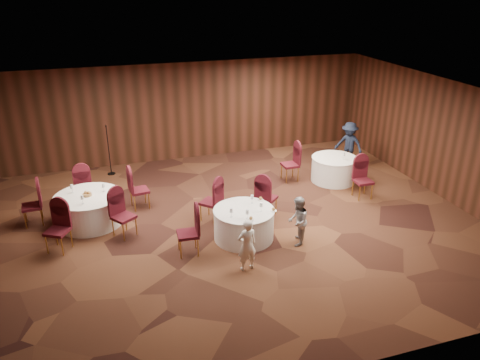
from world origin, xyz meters
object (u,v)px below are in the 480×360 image
object	(u,v)px
table_right	(334,169)
man_c	(349,144)
table_left	(89,209)
woman_a	(247,245)
mic_stand	(110,160)
table_main	(244,224)
woman_b	(298,221)

from	to	relation	value
table_right	man_c	bearing A→B (deg)	42.94
man_c	table_left	bearing A→B (deg)	-115.74
woman_a	table_left	bearing A→B (deg)	-53.41
table_left	mic_stand	bearing A→B (deg)	77.35
table_left	table_right	distance (m)	7.08
table_main	table_left	xyz separation A→B (m)	(-3.43, 1.89, 0.00)
table_main	table_left	size ratio (longest dim) A/B	0.87
man_c	woman_a	bearing A→B (deg)	-83.36
table_right	woman_a	bearing A→B (deg)	-137.52
table_main	table_right	size ratio (longest dim) A/B	1.06
table_main	woman_b	world-z (taller)	woman_b
mic_stand	man_c	world-z (taller)	mic_stand
woman_a	man_c	distance (m)	6.78
mic_stand	woman_b	bearing A→B (deg)	-55.64
woman_a	mic_stand	bearing A→B (deg)	-76.92
table_right	woman_b	world-z (taller)	woman_b
table_main	table_right	bearing A→B (deg)	33.44
mic_stand	man_c	size ratio (longest dim) A/B	1.07
mic_stand	woman_b	distance (m)	6.78
woman_b	man_c	size ratio (longest dim) A/B	0.80
woman_a	woman_b	xyz separation A→B (m)	(1.43, 0.62, 0.00)
man_c	mic_stand	bearing A→B (deg)	-138.38
mic_stand	woman_a	size ratio (longest dim) A/B	1.35
woman_a	table_main	bearing A→B (deg)	-113.41
table_main	man_c	distance (m)	5.74
table_right	mic_stand	xyz separation A→B (m)	(-6.37, 2.58, 0.08)
table_main	woman_a	bearing A→B (deg)	-105.41
table_main	table_left	distance (m)	3.92
table_right	man_c	xyz separation A→B (m)	(1.02, 0.95, 0.36)
table_right	woman_a	xyz separation A→B (m)	(-3.97, -3.64, 0.21)
mic_stand	woman_a	bearing A→B (deg)	-68.92
mic_stand	man_c	xyz separation A→B (m)	(7.38, -1.63, 0.28)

